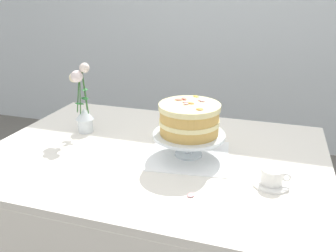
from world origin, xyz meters
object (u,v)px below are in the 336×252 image
object	(u,v)px
dining_table	(153,173)
cake_stand	(189,137)
teacup	(272,178)
flower_vase	(83,103)
layer_cake	(190,118)

from	to	relation	value
dining_table	cake_stand	bearing A→B (deg)	11.56
cake_stand	teacup	xyz separation A→B (m)	(0.33, -0.14, -0.06)
flower_vase	cake_stand	bearing A→B (deg)	-10.44
cake_stand	teacup	size ratio (longest dim) A/B	2.25
flower_vase	layer_cake	bearing A→B (deg)	-10.43
cake_stand	dining_table	bearing A→B (deg)	-168.44
cake_stand	layer_cake	bearing A→B (deg)	99.22
dining_table	teacup	world-z (taller)	teacup
layer_cake	teacup	distance (m)	0.38
dining_table	teacup	bearing A→B (deg)	-12.78
layer_cake	teacup	size ratio (longest dim) A/B	1.88
layer_cake	flower_vase	world-z (taller)	flower_vase
flower_vase	teacup	xyz separation A→B (m)	(0.86, -0.24, -0.12)
dining_table	cake_stand	size ratio (longest dim) A/B	4.83
teacup	layer_cake	bearing A→B (deg)	157.29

